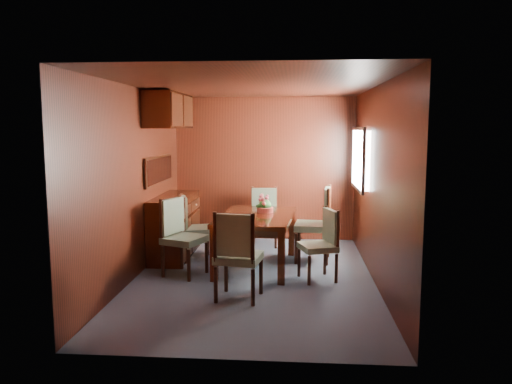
# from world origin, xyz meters

# --- Properties ---
(ground) EXTENTS (4.50, 4.50, 0.00)m
(ground) POSITION_xyz_m (0.00, 0.00, 0.00)
(ground) COLOR #3C4553
(ground) RESTS_ON ground
(room_shell) EXTENTS (3.06, 4.52, 2.41)m
(room_shell) POSITION_xyz_m (-0.10, 0.33, 1.63)
(room_shell) COLOR black
(room_shell) RESTS_ON ground
(sideboard) EXTENTS (0.48, 1.40, 0.90)m
(sideboard) POSITION_xyz_m (-1.25, 1.00, 0.45)
(sideboard) COLOR black
(sideboard) RESTS_ON ground
(dining_table) EXTENTS (1.08, 1.61, 0.72)m
(dining_table) POSITION_xyz_m (-0.00, 0.50, 0.62)
(dining_table) COLOR black
(dining_table) RESTS_ON ground
(chair_left_near) EXTENTS (0.60, 0.61, 1.01)m
(chair_left_near) POSITION_xyz_m (-0.97, 0.09, 0.56)
(chair_left_near) COLOR black
(chair_left_near) RESTS_ON ground
(chair_left_far) EXTENTS (0.54, 0.55, 0.94)m
(chair_left_far) POSITION_xyz_m (-0.96, 0.81, 0.52)
(chair_left_far) COLOR black
(chair_left_far) RESTS_ON ground
(chair_right_near) EXTENTS (0.52, 0.54, 0.90)m
(chair_right_near) POSITION_xyz_m (0.86, 0.01, 0.50)
(chair_right_near) COLOR black
(chair_right_near) RESTS_ON ground
(chair_right_far) EXTENTS (0.54, 0.56, 1.07)m
(chair_right_far) POSITION_xyz_m (0.85, 0.89, 0.60)
(chair_right_far) COLOR black
(chair_right_far) RESTS_ON ground
(chair_head) EXTENTS (0.54, 0.52, 1.01)m
(chair_head) POSITION_xyz_m (-0.11, -0.85, 0.56)
(chair_head) COLOR black
(chair_head) RESTS_ON ground
(chair_foot) EXTENTS (0.46, 0.44, 0.93)m
(chair_foot) POSITION_xyz_m (0.02, 1.82, 0.52)
(chair_foot) COLOR black
(chair_foot) RESTS_ON ground
(flower_centerpiece) EXTENTS (0.25, 0.25, 0.25)m
(flower_centerpiece) POSITION_xyz_m (0.10, 0.73, 0.84)
(flower_centerpiece) COLOR #CA4E3D
(flower_centerpiece) RESTS_ON dining_table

